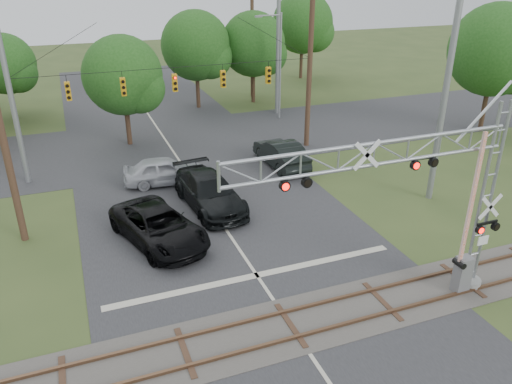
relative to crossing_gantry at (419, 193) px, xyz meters
name	(u,v)px	position (x,y,z in m)	size (l,w,h in m)	color
ground	(315,362)	(-4.70, -1.63, -4.84)	(160.00, 160.00, 0.00)	#364821
road_main	(225,228)	(-4.70, 8.37, -4.83)	(14.00, 90.00, 0.02)	#2B2B2D
road_cross	(168,144)	(-4.70, 22.37, -4.83)	(90.00, 12.00, 0.02)	#2B2B2D
railroad_track	(291,325)	(-4.70, 0.37, -4.80)	(90.00, 3.20, 0.17)	#45423C
crossing_gantry	(419,193)	(0.00, 0.00, 0.00)	(11.26, 1.00, 7.86)	gray
traffic_signal_span	(189,77)	(-3.77, 18.37, 0.86)	(19.34, 0.36, 11.50)	gray
pickup_black	(159,226)	(-8.03, 8.26, -3.99)	(2.81, 6.10, 1.69)	black
car_dark	(209,192)	(-4.71, 11.06, -3.93)	(2.54, 6.24, 1.81)	black
sedan_silver	(165,171)	(-6.35, 15.15, -4.00)	(1.97, 4.91, 1.67)	#B1B3B9
suv_dark	(281,153)	(1.42, 15.34, -3.96)	(1.86, 5.34, 1.76)	black
streetlight	(278,61)	(5.59, 25.67, 0.03)	(2.32, 0.24, 8.70)	gray
utility_poles	(207,57)	(-1.84, 20.88, 1.59)	(25.70, 26.46, 13.77)	#3E2C1C
treeline	(189,46)	(-0.72, 30.48, 0.92)	(51.50, 30.34, 9.82)	#39261A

